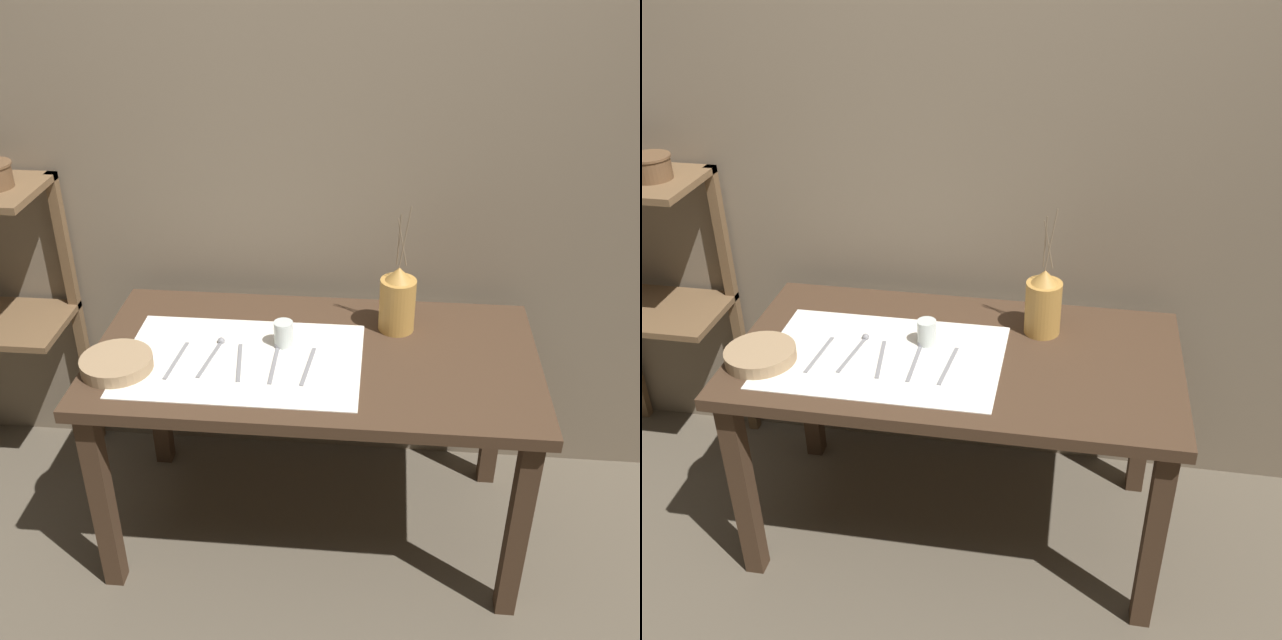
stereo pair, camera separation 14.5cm
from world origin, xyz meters
TOP-DOWN VIEW (x-y plane):
  - ground_plane at (0.00, 0.00)m, footprint 12.00×12.00m
  - stone_wall_back at (0.00, 0.47)m, footprint 7.00×0.06m
  - wooden_table at (0.00, 0.00)m, footprint 1.38×0.72m
  - wooden_shelf_unit at (-1.18, 0.29)m, footprint 0.53×0.33m
  - linen_cloth at (-0.22, -0.06)m, footprint 0.73×0.47m
  - pitcher_with_flowers at (0.25, 0.17)m, footprint 0.12×0.12m
  - wooden_bowl at (-0.58, -0.14)m, footprint 0.21×0.21m
  - glass_tumbler_near at (-0.10, 0.03)m, footprint 0.06×0.06m
  - knife_center at (-0.41, -0.09)m, footprint 0.03×0.20m
  - spoon_inner at (-0.31, -0.01)m, footprint 0.05×0.21m
  - fork_inner at (-0.22, -0.08)m, footprint 0.04×0.20m
  - spoon_outer at (-0.12, -0.02)m, footprint 0.02×0.21m
  - fork_outer at (-0.01, -0.08)m, footprint 0.03×0.20m
  - metal_pot_small at (-1.06, 0.25)m, footprint 0.14×0.14m

SIDE VIEW (x-z plane):
  - ground_plane at x=0.00m, z-range 0.00..0.00m
  - wooden_table at x=0.00m, z-range 0.27..1.00m
  - linen_cloth at x=-0.22m, z-range 0.73..0.73m
  - knife_center at x=-0.41m, z-range 0.73..0.74m
  - fork_inner at x=-0.22m, z-range 0.73..0.74m
  - fork_outer at x=-0.01m, z-range 0.73..0.74m
  - spoon_inner at x=-0.31m, z-range 0.72..0.75m
  - spoon_outer at x=-0.12m, z-range 0.72..0.75m
  - wooden_bowl at x=-0.58m, z-range 0.73..0.77m
  - glass_tumbler_near at x=-0.10m, z-range 0.73..0.82m
  - wooden_shelf_unit at x=-1.18m, z-range 0.23..1.37m
  - pitcher_with_flowers at x=0.25m, z-range 0.62..1.05m
  - metal_pot_small at x=-1.06m, z-range 1.14..1.22m
  - stone_wall_back at x=0.00m, z-range 0.00..2.40m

